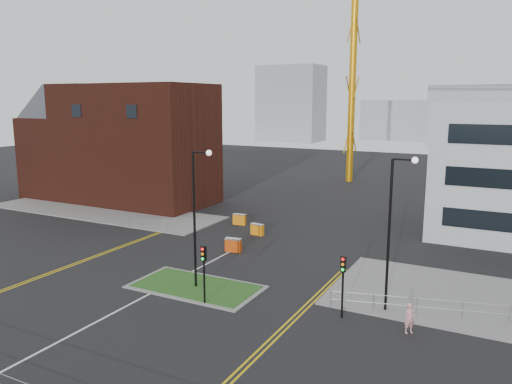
% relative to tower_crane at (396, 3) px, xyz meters
% --- Properties ---
extents(ground, '(200.00, 200.00, 0.00)m').
position_rel_tower_crane_xyz_m(ground, '(-3.91, -54.61, -25.29)').
color(ground, black).
rests_on(ground, ground).
extents(pavement_left, '(28.00, 8.00, 0.12)m').
position_rel_tower_crane_xyz_m(pavement_left, '(-23.91, -32.61, -25.23)').
color(pavement_left, slate).
rests_on(pavement_left, ground).
extents(island_kerb, '(8.60, 4.60, 0.08)m').
position_rel_tower_crane_xyz_m(island_kerb, '(-1.91, -46.61, -25.25)').
color(island_kerb, slate).
rests_on(island_kerb, ground).
extents(grass_island, '(8.00, 4.00, 0.12)m').
position_rel_tower_crane_xyz_m(grass_island, '(-1.91, -46.61, -25.23)').
color(grass_island, '#22521B').
rests_on(grass_island, ground).
extents(brick_building, '(24.20, 10.07, 14.24)m').
position_rel_tower_crane_xyz_m(brick_building, '(-26.88, -26.61, -18.44)').
color(brick_building, '#491C12').
rests_on(brick_building, ground).
extents(tower_crane, '(52.95, 4.48, 36.55)m').
position_rel_tower_crane_xyz_m(tower_crane, '(0.00, 0.00, 0.00)').
color(tower_crane, orange).
rests_on(tower_crane, ground).
extents(streetlamp_island, '(1.46, 0.36, 9.18)m').
position_rel_tower_crane_xyz_m(streetlamp_island, '(-1.69, -46.61, -19.87)').
color(streetlamp_island, black).
rests_on(streetlamp_island, ground).
extents(streetlamp_right_near, '(1.46, 0.36, 9.18)m').
position_rel_tower_crane_xyz_m(streetlamp_right_near, '(10.31, -44.61, -19.87)').
color(streetlamp_right_near, black).
rests_on(streetlamp_right_near, ground).
extents(traffic_light_island, '(0.28, 0.33, 3.65)m').
position_rel_tower_crane_xyz_m(traffic_light_island, '(0.09, -48.63, -22.72)').
color(traffic_light_island, black).
rests_on(traffic_light_island, ground).
extents(traffic_light_right, '(0.28, 0.33, 3.65)m').
position_rel_tower_crane_xyz_m(traffic_light_right, '(8.09, -46.63, -22.72)').
color(traffic_light_right, black).
rests_on(traffic_light_right, ground).
extents(railing_left, '(6.05, 0.05, 1.10)m').
position_rel_tower_crane_xyz_m(railing_left, '(-14.91, -36.61, -24.54)').
color(railing_left, gray).
rests_on(railing_left, ground).
extents(railing_right, '(19.05, 5.05, 1.10)m').
position_rel_tower_crane_xyz_m(railing_right, '(16.59, -43.11, -24.51)').
color(railing_right, gray).
rests_on(railing_right, ground).
extents(centre_line, '(0.15, 30.00, 0.01)m').
position_rel_tower_crane_xyz_m(centre_line, '(-3.91, -52.61, -25.28)').
color(centre_line, silver).
rests_on(centre_line, ground).
extents(yellow_left_a, '(0.12, 24.00, 0.01)m').
position_rel_tower_crane_xyz_m(yellow_left_a, '(-12.91, -44.61, -25.28)').
color(yellow_left_a, gold).
rests_on(yellow_left_a, ground).
extents(yellow_left_b, '(0.12, 24.00, 0.01)m').
position_rel_tower_crane_xyz_m(yellow_left_b, '(-12.61, -44.61, -25.28)').
color(yellow_left_b, gold).
rests_on(yellow_left_b, ground).
extents(yellow_right_a, '(0.12, 20.00, 0.01)m').
position_rel_tower_crane_xyz_m(yellow_right_a, '(5.59, -48.61, -25.28)').
color(yellow_right_a, gold).
rests_on(yellow_right_a, ground).
extents(yellow_right_b, '(0.12, 20.00, 0.01)m').
position_rel_tower_crane_xyz_m(yellow_right_b, '(5.89, -48.61, -25.28)').
color(yellow_right_b, gold).
rests_on(yellow_right_b, ground).
extents(skyline_a, '(18.00, 12.00, 22.00)m').
position_rel_tower_crane_xyz_m(skyline_a, '(-43.91, 65.39, -14.29)').
color(skyline_a, gray).
rests_on(skyline_a, ground).
extents(skyline_b, '(24.00, 12.00, 16.00)m').
position_rel_tower_crane_xyz_m(skyline_b, '(6.09, 75.39, -17.29)').
color(skyline_b, gray).
rests_on(skyline_b, ground).
extents(skyline_d, '(30.00, 12.00, 12.00)m').
position_rel_tower_crane_xyz_m(skyline_d, '(-11.91, 85.39, -19.29)').
color(skyline_d, gray).
rests_on(skyline_d, ground).
extents(pedestrian, '(0.71, 0.71, 1.67)m').
position_rel_tower_crane_xyz_m(pedestrian, '(11.87, -46.80, -24.45)').
color(pedestrian, pink).
rests_on(pedestrian, ground).
extents(barrier_left, '(1.33, 0.56, 1.08)m').
position_rel_tower_crane_xyz_m(barrier_left, '(-7.60, -30.61, -24.70)').
color(barrier_left, orange).
rests_on(barrier_left, ground).
extents(barrier_mid, '(1.31, 0.59, 1.06)m').
position_rel_tower_crane_xyz_m(barrier_mid, '(-4.26, -33.22, -24.71)').
color(barrier_mid, orange).
rests_on(barrier_mid, ground).
extents(barrier_right, '(1.39, 0.60, 1.13)m').
position_rel_tower_crane_xyz_m(barrier_right, '(-3.67, -38.61, -24.67)').
color(barrier_right, '#CF430B').
rests_on(barrier_right, ground).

